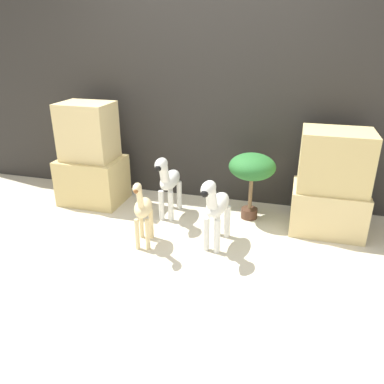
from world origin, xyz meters
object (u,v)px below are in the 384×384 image
object	(u,v)px
zebra_right	(216,206)
zebra_left	(168,181)
giraffe_figurine	(143,209)
potted_palm_front	(252,169)

from	to	relation	value
zebra_right	zebra_left	distance (m)	0.71
giraffe_figurine	potted_palm_front	distance (m)	1.11
giraffe_figurine	potted_palm_front	size ratio (longest dim) A/B	0.97
giraffe_figurine	zebra_right	bearing A→B (deg)	13.38
zebra_left	potted_palm_front	distance (m)	0.80
giraffe_figurine	zebra_left	bearing A→B (deg)	87.39
zebra_left	potted_palm_front	world-z (taller)	zebra_left
giraffe_figurine	potted_palm_front	world-z (taller)	potted_palm_front
zebra_right	potted_palm_front	bearing A→B (deg)	71.07
zebra_left	giraffe_figurine	bearing A→B (deg)	-92.61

